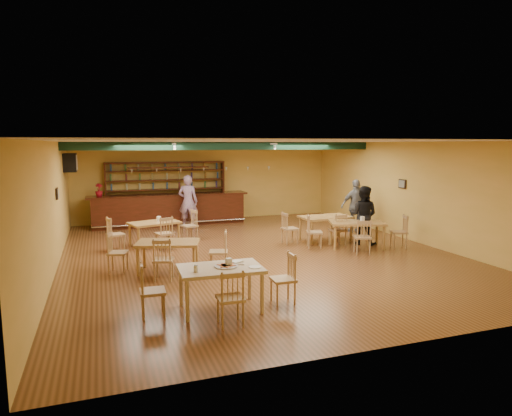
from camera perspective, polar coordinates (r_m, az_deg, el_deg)
name	(u,v)px	position (r m, az deg, el deg)	size (l,w,h in m)	color
floor	(257,253)	(12.25, 0.18, -5.74)	(12.00, 12.00, 0.00)	#573519
ceiling_beam	(228,146)	(14.57, -3.50, 7.84)	(10.00, 0.30, 0.25)	black
track_rail_left	(169,144)	(14.78, -10.94, 7.99)	(0.05, 2.50, 0.05)	silver
track_rail_right	(263,144)	(15.57, 0.90, 8.13)	(0.05, 2.50, 0.05)	silver
ac_unit	(70,163)	(15.46, -22.44, 5.33)	(0.34, 0.70, 0.48)	silver
picture_left	(57,194)	(12.33, -23.86, 1.67)	(0.04, 0.34, 0.28)	black
picture_right	(402,184)	(14.78, 18.02, 2.92)	(0.04, 0.34, 0.28)	black
bar_counter	(170,209)	(16.71, -10.87, -0.19)	(5.70, 0.85, 1.13)	#32170A
back_bar_hutch	(167,192)	(17.26, -11.23, 1.99)	(4.41, 0.40, 2.28)	#32170A
poinsettia	(99,190)	(16.45, -19.24, 2.16)	(0.26, 0.26, 0.46)	#A50F1D
dining_table_a	(155,234)	(13.47, -12.71, -3.17)	(1.38, 0.83, 0.69)	olive
dining_table_b	(325,228)	(13.93, 8.76, -2.57)	(1.50, 0.90, 0.75)	olive
dining_table_c	(168,257)	(10.67, -11.02, -6.04)	(1.41, 0.85, 0.71)	olive
dining_table_d	(357,235)	(13.15, 12.60, -3.31)	(1.50, 0.90, 0.75)	olive
near_table	(221,288)	(8.15, -4.49, -10.11)	(1.46, 0.94, 0.78)	#CAAD88
pizza_tray	(226,266)	(8.06, -3.80, -7.36)	(0.40, 0.40, 0.01)	silver
parmesan_shaker	(196,269)	(7.77, -7.61, -7.63)	(0.07, 0.07, 0.11)	#EAE5C6
napkin_stack	(237,262)	(8.32, -2.45, -6.80)	(0.20, 0.15, 0.03)	white
pizza_server	(234,264)	(8.14, -2.83, -7.11)	(0.32, 0.09, 0.00)	silver
side_plate	(255,267)	(8.00, -0.14, -7.46)	(0.22, 0.22, 0.01)	white
patron_bar	(188,202)	(15.94, -8.59, 0.81)	(0.68, 0.45, 1.87)	#82499E
patron_right_a	(363,215)	(13.57, 13.38, -0.90)	(0.84, 0.65, 1.72)	black
patron_right_b	(356,206)	(15.36, 12.55, 0.25)	(1.04, 0.43, 1.77)	gray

